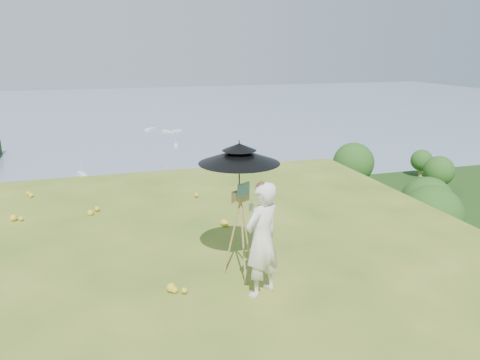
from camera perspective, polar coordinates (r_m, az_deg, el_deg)
name	(u,v)px	position (r m, az deg, el deg)	size (l,w,h in m)	color
ground	(113,299)	(7.08, -15.23, -13.77)	(14.00, 14.00, 0.00)	#44681D
shoreline_tier	(111,271)	(90.26, -15.40, -10.68)	(170.00, 28.00, 8.00)	#736B5C
bay_water	(99,124)	(249.02, -16.77, 6.53)	(700.00, 700.00, 0.00)	slate
slope_trees	(110,256)	(45.13, -15.55, -8.89)	(110.00, 50.00, 6.00)	#215419
harbor_town	(109,238)	(87.61, -15.71, -6.86)	(110.00, 22.00, 5.00)	silver
moored_boats	(64,160)	(171.71, -20.63, 2.34)	(140.00, 140.00, 0.70)	silver
wildflowers	(112,286)	(7.27, -15.34, -12.40)	(10.00, 10.50, 0.12)	yellow
painter	(262,240)	(6.60, 2.69, -7.26)	(0.61, 0.40, 1.69)	silver
field_easel	(241,231)	(7.12, 0.06, -6.19)	(0.58, 0.58, 1.52)	olive
sun_umbrella	(239,170)	(6.84, -0.10, 1.19)	(1.20, 1.20, 0.89)	black
painter_cap	(263,185)	(6.33, 2.78, -0.62)	(0.19, 0.23, 0.10)	#C06A69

